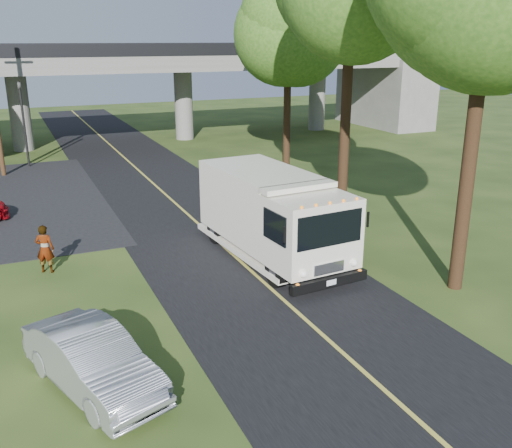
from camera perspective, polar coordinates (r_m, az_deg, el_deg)
ground at (r=15.81m, az=6.63°, el=-11.00°), size 120.00×120.00×0.00m
road at (r=24.21m, az=-5.35°, el=-0.40°), size 7.00×90.00×0.02m
lane_line at (r=24.20m, az=-5.35°, el=-0.36°), size 0.12×90.00×0.01m
overpass at (r=44.51m, az=-14.95°, el=13.51°), size 54.00×10.00×7.30m
traffic_signal at (r=38.09m, az=-22.28°, el=10.05°), size 0.18×0.22×5.20m
tree_right_far at (r=35.65m, az=3.70°, el=19.09°), size 5.77×5.67×10.99m
step_van at (r=20.39m, az=1.60°, el=1.11°), size 3.31×7.65×3.13m
silver_sedan at (r=13.75m, az=-16.00°, el=-12.99°), size 2.88×4.59×1.43m
pedestrian at (r=20.64m, az=-20.36°, el=-2.34°), size 0.73×0.62×1.69m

